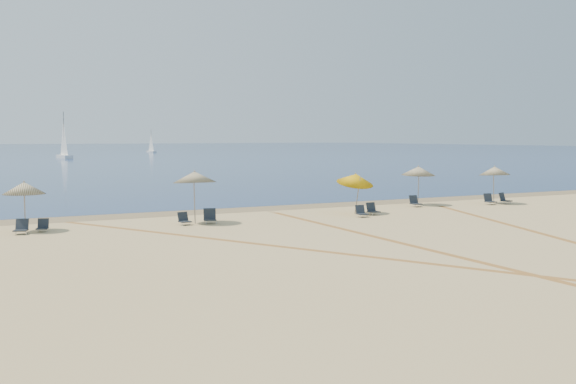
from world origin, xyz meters
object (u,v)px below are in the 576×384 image
(umbrella_5, at_px, (495,171))
(chair_7, at_px, (372,209))
(chair_4, at_px, (184,219))
(chair_10, at_px, (504,199))
(umbrella_3, at_px, (356,179))
(umbrella_2, at_px, (195,177))
(chair_3, at_px, (43,226))
(umbrella_4, at_px, (418,171))
(umbrella_1, at_px, (24,188))
(chair_8, at_px, (415,202))
(sailboat_0, at_px, (151,146))
(chair_6, at_px, (361,212))
(sailboat_1, at_px, (64,144))
(chair_2, at_px, (21,227))
(chair_9, at_px, (489,200))
(chair_5, at_px, (210,217))

(umbrella_5, bearing_deg, chair_7, -171.36)
(chair_4, xyz_separation_m, chair_10, (21.67, 0.57, 0.04))
(umbrella_3, height_order, chair_4, umbrella_3)
(umbrella_2, relative_size, chair_3, 3.82)
(umbrella_4, bearing_deg, umbrella_5, -16.51)
(chair_10, bearing_deg, umbrella_4, 143.46)
(umbrella_1, xyz_separation_m, chair_8, (22.56, 0.66, -1.68))
(umbrella_4, relative_size, chair_10, 2.97)
(umbrella_5, relative_size, sailboat_0, 0.39)
(umbrella_1, relative_size, chair_6, 3.55)
(umbrella_1, height_order, chair_6, umbrella_1)
(umbrella_5, bearing_deg, sailboat_1, 96.07)
(umbrella_2, distance_m, chair_8, 14.92)
(chair_3, xyz_separation_m, chair_7, (17.10, -1.34, 0.04))
(umbrella_1, bearing_deg, chair_2, -106.77)
(sailboat_1, bearing_deg, umbrella_1, -106.67)
(umbrella_5, height_order, sailboat_1, sailboat_1)
(umbrella_3, relative_size, chair_2, 3.13)
(chair_6, height_order, chair_10, chair_10)
(umbrella_5, height_order, chair_2, umbrella_5)
(sailboat_0, bearing_deg, chair_4, -113.19)
(chair_7, xyz_separation_m, sailboat_1, (-0.87, 108.47, 2.53))
(sailboat_0, height_order, sailboat_1, sailboat_1)
(umbrella_4, relative_size, chair_6, 3.83)
(chair_2, xyz_separation_m, chair_8, (22.80, 1.44, 0.01))
(umbrella_1, xyz_separation_m, sailboat_0, (46.12, 149.19, -0.05))
(umbrella_4, xyz_separation_m, umbrella_5, (4.97, -1.47, -0.05))
(chair_6, xyz_separation_m, chair_9, (10.92, 1.86, 0.03))
(umbrella_5, distance_m, chair_7, 10.76)
(chair_6, bearing_deg, umbrella_4, 33.07)
(umbrella_1, distance_m, sailboat_0, 156.15)
(umbrella_2, distance_m, umbrella_4, 15.62)
(chair_2, xyz_separation_m, chair_10, (29.08, 0.28, 0.02))
(umbrella_5, bearing_deg, umbrella_3, -175.99)
(chair_6, bearing_deg, chair_8, 31.12)
(umbrella_4, bearing_deg, umbrella_3, -159.83)
(chair_4, height_order, chair_6, chair_6)
(chair_3, bearing_deg, umbrella_2, 15.27)
(umbrella_5, xyz_separation_m, chair_4, (-21.11, -0.92, -1.85))
(chair_4, bearing_deg, chair_2, 170.09)
(chair_8, bearing_deg, chair_2, -175.04)
(chair_2, distance_m, sailboat_0, 156.98)
(chair_5, xyz_separation_m, sailboat_0, (37.61, 150.28, 1.61))
(chair_5, relative_size, chair_7, 1.28)
(umbrella_1, relative_size, chair_2, 2.91)
(chair_5, relative_size, chair_9, 1.17)
(umbrella_5, distance_m, chair_8, 6.06)
(umbrella_5, distance_m, chair_9, 1.96)
(umbrella_2, relative_size, umbrella_3, 1.06)
(chair_3, height_order, chair_7, chair_7)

